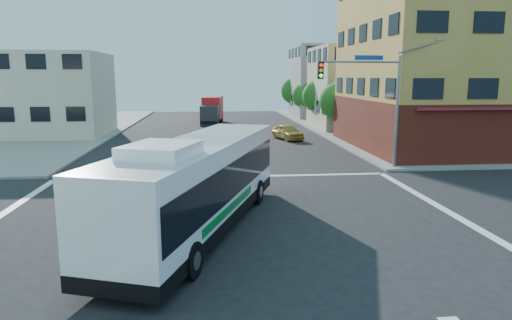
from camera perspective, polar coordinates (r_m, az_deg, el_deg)
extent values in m
plane|color=black|center=(17.43, -3.33, -8.89)|extent=(120.00, 120.00, 0.00)
cube|color=gray|center=(62.80, 29.11, 3.92)|extent=(50.00, 50.00, 0.15)
cube|color=gold|center=(40.57, 25.50, 11.18)|extent=(18.00, 15.00, 14.00)
cube|color=#5A1D14|center=(40.72, 24.95, 4.16)|extent=(18.09, 15.08, 4.00)
cube|color=#BDAC91|center=(53.43, 13.87, 8.77)|extent=(12.00, 10.00, 9.00)
cube|color=#999894|center=(66.80, 9.89, 9.62)|extent=(12.00, 10.00, 10.00)
cube|color=beige|center=(49.29, -25.19, 7.40)|extent=(12.00, 10.00, 8.00)
cylinder|color=slate|center=(29.61, 17.20, 5.58)|extent=(0.18, 0.18, 7.00)
cylinder|color=slate|center=(28.42, 12.98, 11.86)|extent=(5.01, 0.62, 0.12)
cube|color=black|center=(27.49, 8.06, 11.03)|extent=(0.32, 0.30, 1.00)
sphere|color=#FF0C0C|center=(27.33, 8.16, 11.66)|extent=(0.20, 0.20, 0.20)
sphere|color=yellow|center=(27.33, 8.14, 11.04)|extent=(0.20, 0.20, 0.20)
sphere|color=#19FF33|center=(27.32, 8.13, 10.41)|extent=(0.20, 0.20, 0.20)
cube|color=navy|center=(28.64, 13.94, 12.31)|extent=(1.80, 0.22, 0.28)
cube|color=gray|center=(30.88, 21.89, 13.86)|extent=(0.50, 0.22, 0.14)
cylinder|color=#3C2916|center=(46.38, 10.03, 4.33)|extent=(0.28, 0.28, 1.92)
sphere|color=#19591B|center=(46.19, 10.13, 7.29)|extent=(3.60, 3.60, 3.60)
sphere|color=#19591B|center=(45.98, 10.75, 8.38)|extent=(2.52, 2.52, 2.52)
cylinder|color=#3C2916|center=(54.09, 7.78, 5.28)|extent=(0.28, 0.28, 1.99)
sphere|color=#19591B|center=(53.93, 7.84, 7.94)|extent=(3.80, 3.80, 3.80)
sphere|color=#19591B|center=(53.70, 8.36, 8.93)|extent=(2.66, 2.66, 2.66)
cylinder|color=#3C2916|center=(61.88, 6.08, 5.90)|extent=(0.28, 0.28, 1.89)
sphere|color=#19591B|center=(61.74, 6.12, 8.03)|extent=(3.40, 3.40, 3.40)
sphere|color=#19591B|center=(61.50, 6.56, 8.81)|extent=(2.38, 2.38, 2.38)
cylinder|color=#3C2916|center=(69.71, 4.76, 6.48)|extent=(0.28, 0.28, 2.03)
sphere|color=#19591B|center=(69.58, 4.80, 8.63)|extent=(4.00, 4.00, 4.00)
sphere|color=#19591B|center=(69.34, 5.18, 9.45)|extent=(2.80, 2.80, 2.80)
cube|color=black|center=(17.52, -6.97, -6.85)|extent=(6.74, 12.90, 0.48)
cube|color=white|center=(17.18, -7.07, -2.71)|extent=(6.72, 12.87, 3.01)
cube|color=black|center=(17.14, -7.08, -2.11)|extent=(6.64, 12.53, 1.32)
cube|color=black|center=(23.03, -1.56, 0.92)|extent=(2.36, 0.88, 1.43)
cube|color=#E5590C|center=(22.91, -1.55, 3.54)|extent=(1.93, 0.71, 0.30)
cube|color=white|center=(16.91, -7.17, 2.06)|extent=(6.58, 12.62, 0.13)
cube|color=white|center=(13.99, -11.80, 1.22)|extent=(2.55, 2.82, 0.38)
cube|color=#05712A|center=(17.42, -11.84, -5.28)|extent=(1.93, 5.50, 0.30)
cube|color=#05712A|center=(16.46, -3.20, -5.99)|extent=(1.93, 5.50, 0.30)
cylinder|color=black|center=(21.62, -6.33, -3.58)|extent=(0.66, 1.14, 1.10)
cylinder|color=#99999E|center=(21.67, -6.70, -3.56)|extent=(0.22, 0.53, 0.55)
cylinder|color=black|center=(20.91, 0.21, -4.00)|extent=(0.66, 1.14, 1.10)
cylinder|color=#99999E|center=(20.87, 0.61, -4.03)|extent=(0.22, 0.53, 0.55)
cylinder|color=black|center=(14.61, -17.45, -10.97)|extent=(0.66, 1.14, 1.10)
cylinder|color=#99999E|center=(14.68, -17.95, -10.88)|extent=(0.22, 0.53, 0.55)
cylinder|color=black|center=(13.53, -8.01, -12.32)|extent=(0.66, 1.14, 1.10)
cylinder|color=#99999E|center=(13.48, -7.41, -12.39)|extent=(0.22, 0.53, 0.55)
cube|color=#28282E|center=(54.27, -5.80, 5.53)|extent=(2.30, 2.22, 2.36)
cube|color=black|center=(53.38, -5.92, 5.84)|extent=(1.90, 0.29, 0.91)
cube|color=red|center=(57.63, -5.42, 6.54)|extent=(2.74, 5.30, 2.72)
cube|color=black|center=(56.66, -5.51, 5.05)|extent=(2.80, 7.44, 0.27)
cylinder|color=black|center=(54.63, -6.76, 4.78)|extent=(0.35, 0.93, 0.91)
cylinder|color=black|center=(54.41, -4.76, 4.79)|extent=(0.35, 0.93, 0.91)
cylinder|color=black|center=(57.23, -6.41, 5.04)|extent=(0.35, 0.93, 0.91)
cylinder|color=black|center=(57.02, -4.50, 5.05)|extent=(0.35, 0.93, 0.91)
cylinder|color=black|center=(59.47, -6.14, 5.24)|extent=(0.35, 0.93, 0.91)
cylinder|color=black|center=(59.27, -4.30, 5.26)|extent=(0.35, 0.93, 0.91)
imported|color=gold|center=(42.28, 3.98, 3.54)|extent=(2.80, 4.49, 1.43)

